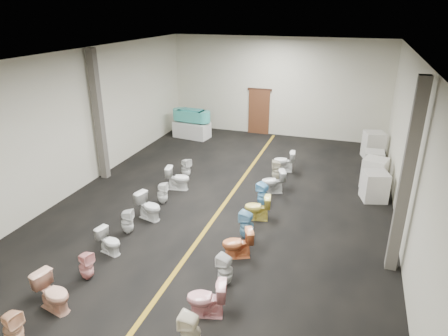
{
  "coord_description": "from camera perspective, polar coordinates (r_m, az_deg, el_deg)",
  "views": [
    {
      "loc": [
        3.51,
        -10.22,
        5.76
      ],
      "look_at": [
        -0.24,
        1.0,
        0.92
      ],
      "focal_mm": 32.0,
      "sensor_mm": 36.0,
      "label": 1
    }
  ],
  "objects": [
    {
      "name": "appliance_crate_c",
      "position": [
        15.8,
        20.55,
        0.91
      ],
      "size": [
        0.72,
        0.72,
        0.79
      ],
      "primitive_type": "cube",
      "rotation": [
        0.0,
        0.0,
        0.04
      ],
      "color": "beige",
      "rests_on": "floor"
    },
    {
      "name": "appliance_crate_d",
      "position": [
        17.19,
        20.55,
        3.09
      ],
      "size": [
        0.93,
        0.93,
        1.07
      ],
      "primitive_type": "cube",
      "rotation": [
        0.0,
        0.0,
        0.27
      ],
      "color": "silver",
      "rests_on": "floor"
    },
    {
      "name": "door_frame",
      "position": [
        19.02,
        5.13,
        11.12
      ],
      "size": [
        1.15,
        0.08,
        0.1
      ],
      "primitive_type": "cube",
      "color": "#331C11",
      "rests_on": "back_door"
    },
    {
      "name": "wall_back",
      "position": [
        18.88,
        7.58,
        11.33
      ],
      "size": [
        10.0,
        0.0,
        10.0
      ],
      "primitive_type": "plane",
      "rotation": [
        1.57,
        0.0,
        0.0
      ],
      "color": "beige",
      "rests_on": "ground"
    },
    {
      "name": "appliance_crate_a",
      "position": [
        13.47,
        20.71,
        -2.44
      ],
      "size": [
        0.89,
        0.89,
        0.93
      ],
      "primitive_type": "cube",
      "rotation": [
        0.0,
        0.0,
        0.27
      ],
      "color": "beige",
      "rests_on": "floor"
    },
    {
      "name": "toilet_left_3",
      "position": [
        9.7,
        -19.09,
        -13.06
      ],
      "size": [
        0.38,
        0.38,
        0.69
      ],
      "primitive_type": "imported",
      "rotation": [
        0.0,
        0.0,
        1.34
      ],
      "color": "#F4A3A1",
      "rests_on": "floor"
    },
    {
      "name": "wall_right",
      "position": [
        10.9,
        25.26,
        1.27
      ],
      "size": [
        0.0,
        16.0,
        16.0
      ],
      "primitive_type": "plane",
      "rotation": [
        1.57,
        0.0,
        -1.57
      ],
      "color": "beige",
      "rests_on": "ground"
    },
    {
      "name": "aisle_stripe",
      "position": [
        12.24,
        -0.43,
        -5.82
      ],
      "size": [
        0.12,
        15.6,
        0.01
      ],
      "primitive_type": "cube",
      "color": "#967015",
      "rests_on": "floor"
    },
    {
      "name": "toilet_left_9",
      "position": [
        14.29,
        -5.47,
        -0.05
      ],
      "size": [
        0.43,
        0.43,
        0.73
      ],
      "primitive_type": "imported",
      "rotation": [
        0.0,
        0.0,
        1.19
      ],
      "color": "white",
      "rests_on": "floor"
    },
    {
      "name": "back_door",
      "position": [
        19.24,
        5.01,
        7.98
      ],
      "size": [
        1.0,
        0.1,
        2.1
      ],
      "primitive_type": "cube",
      "color": "#562D19",
      "rests_on": "floor"
    },
    {
      "name": "column_right",
      "position": [
        9.48,
        24.57,
        -1.62
      ],
      "size": [
        0.25,
        0.25,
        4.5
      ],
      "primitive_type": "cube",
      "color": "#59544C",
      "rests_on": "floor"
    },
    {
      "name": "toilet_right_6",
      "position": [
        10.6,
        3.28,
        -8.17
      ],
      "size": [
        0.41,
        0.4,
        0.8
      ],
      "primitive_type": "imported",
      "rotation": [
        0.0,
        0.0,
        -1.68
      ],
      "color": "#73AFD1",
      "rests_on": "floor"
    },
    {
      "name": "toilet_right_9",
      "position": [
        13.19,
        7.02,
        -1.95
      ],
      "size": [
        0.88,
        0.7,
        0.79
      ],
      "primitive_type": "imported",
      "rotation": [
        0.0,
        0.0,
        -1.17
      ],
      "color": "silver",
      "rests_on": "floor"
    },
    {
      "name": "toilet_left_6",
      "position": [
        11.72,
        -10.66,
        -5.41
      ],
      "size": [
        0.86,
        0.62,
        0.79
      ],
      "primitive_type": "imported",
      "rotation": [
        0.0,
        0.0,
        1.31
      ],
      "color": "white",
      "rests_on": "floor"
    },
    {
      "name": "toilet_right_11",
      "position": [
        14.97,
        8.57,
        0.98
      ],
      "size": [
        0.83,
        0.54,
        0.79
      ],
      "primitive_type": "imported",
      "rotation": [
        0.0,
        0.0,
        -1.44
      ],
      "color": "white",
      "rests_on": "floor"
    },
    {
      "name": "bathtub",
      "position": [
        18.6,
        -4.67,
        7.56
      ],
      "size": [
        1.85,
        0.77,
        0.55
      ],
      "rotation": [
        0.0,
        0.0,
        -0.09
      ],
      "color": "#3FB6A9",
      "rests_on": "display_table"
    },
    {
      "name": "toilet_right_8",
      "position": [
        12.29,
        5.6,
        -3.82
      ],
      "size": [
        0.46,
        0.46,
        0.76
      ],
      "primitive_type": "imported",
      "rotation": [
        0.0,
        0.0,
        -1.99
      ],
      "color": "#70BCEB",
      "rests_on": "floor"
    },
    {
      "name": "appliance_crate_b",
      "position": [
        14.45,
        20.67,
        -0.62
      ],
      "size": [
        0.9,
        0.9,
        1.0
      ],
      "primitive_type": "cube",
      "rotation": [
        0.0,
        0.0,
        -0.29
      ],
      "color": "silver",
      "rests_on": "floor"
    },
    {
      "name": "toilet_right_4",
      "position": [
        9.03,
        0.18,
        -14.37
      ],
      "size": [
        0.4,
        0.4,
        0.74
      ],
      "primitive_type": "imported",
      "rotation": [
        0.0,
        0.0,
        -1.78
      ],
      "color": "silver",
      "rests_on": "floor"
    },
    {
      "name": "toilet_left_1",
      "position": [
        8.61,
        -27.9,
        -19.59
      ],
      "size": [
        0.4,
        0.4,
        0.75
      ],
      "primitive_type": "imported",
      "rotation": [
        0.0,
        0.0,
        1.38
      ],
      "color": "#FBBD91",
      "rests_on": "floor"
    },
    {
      "name": "display_table",
      "position": [
        18.79,
        -4.6,
        5.47
      ],
      "size": [
        1.74,
        1.05,
        0.73
      ],
      "primitive_type": "cube",
      "rotation": [
        0.0,
        0.0,
        -0.14
      ],
      "color": "silver",
      "rests_on": "floor"
    },
    {
      "name": "toilet_left_5",
      "position": [
        11.14,
        -13.65,
        -7.47
      ],
      "size": [
        0.39,
        0.39,
        0.71
      ],
      "primitive_type": "imported",
      "rotation": [
        0.0,
        0.0,
        1.79
      ],
      "color": "silver",
      "rests_on": "floor"
    },
    {
      "name": "toilet_right_7",
      "position": [
        11.53,
        4.8,
        -5.66
      ],
      "size": [
        0.81,
        0.55,
        0.75
      ],
      "primitive_type": "imported",
      "rotation": [
        0.0,
        0.0,
        -1.38
      ],
      "color": "#E9D459",
      "rests_on": "floor"
    },
    {
      "name": "toilet_left_8",
      "position": [
        13.43,
        -6.59,
        -1.44
      ],
      "size": [
        0.84,
        0.57,
        0.79
      ],
      "primitive_type": "imported",
      "rotation": [
        0.0,
        0.0,
        1.74
      ],
      "color": "white",
      "rests_on": "floor"
    },
    {
      "name": "floor",
      "position": [
        12.24,
        -0.43,
        -5.83
      ],
      "size": [
        16.0,
        16.0,
        0.0
      ],
      "primitive_type": "plane",
      "color": "black",
      "rests_on": "ground"
    },
    {
      "name": "ceiling",
      "position": [
        10.87,
        -0.5,
        15.59
      ],
      "size": [
        16.0,
        16.0,
        0.0
      ],
      "primitive_type": "plane",
      "rotation": [
        3.14,
        0.0,
        0.0
      ],
      "color": "black",
      "rests_on": "ground"
    },
    {
      "name": "column_left",
      "position": [
        14.36,
        -17.48,
        7.07
      ],
      "size": [
        0.25,
        0.25,
        4.5
      ],
      "primitive_type": "cube",
      "color": "#59544C",
      "rests_on": "floor"
    },
    {
      "name": "toilet_right_10",
      "position": [
        14.16,
        7.54,
        -0.34
      ],
      "size": [
        0.41,
        0.41,
        0.74
      ],
      "primitive_type": "imported",
      "rotation": [
        0.0,
        0.0,
        -1.31
      ],
      "color": "beige",
      "rests_on": "floor"
    },
    {
      "name": "toilet_left_4",
      "position": [
        10.45,
        -16.04,
        -10.04
      ],
      "size": [
        0.72,
        0.51,
        0.66
      ],
      "primitive_type": "imported",
      "rotation": [
        0.0,
        0.0,
        1.33
      ],
      "color": "white",
      "rests_on": "floor"
    },
    {
      "name": "toilet_right_5",
      "position": [
        9.88,
        1.94,
        -10.74
      ],
      "size": [
        0.86,
        0.7,
        0.76
      ],
      "primitive_type": "imported",
      "rotation": [
        0.0,
        0.0,
        -1.15
      ],
      "color": "#D87541",
      "rests_on": "floor"
    },
    {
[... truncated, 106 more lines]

